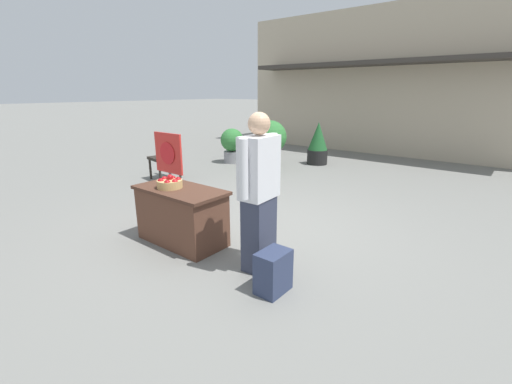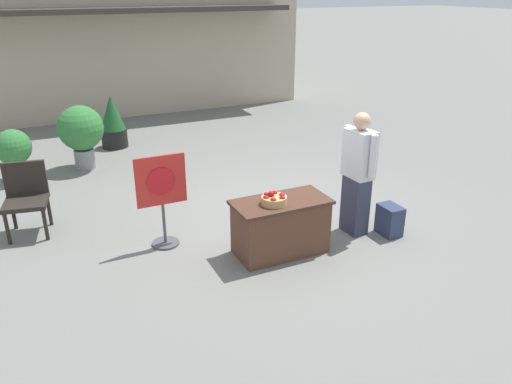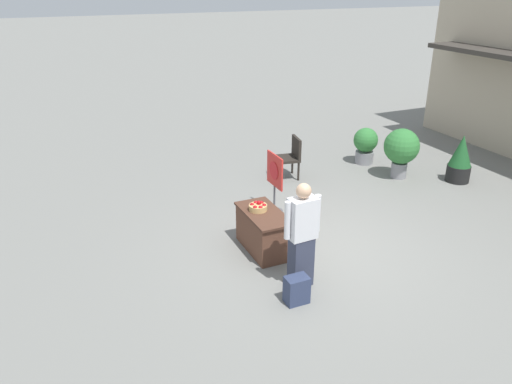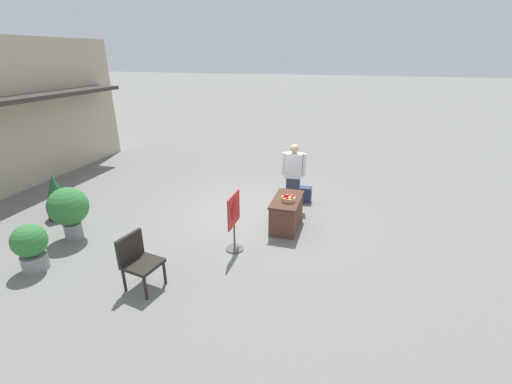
{
  "view_description": "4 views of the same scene",
  "coord_description": "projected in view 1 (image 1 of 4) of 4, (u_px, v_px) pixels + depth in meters",
  "views": [
    {
      "loc": [
        2.89,
        -3.43,
        1.88
      ],
      "look_at": [
        0.2,
        -0.05,
        0.6
      ],
      "focal_mm": 24.0,
      "sensor_mm": 36.0,
      "label": 1
    },
    {
      "loc": [
        -3.09,
        -5.8,
        3.19
      ],
      "look_at": [
        -0.65,
        -0.65,
        0.81
      ],
      "focal_mm": 35.0,
      "sensor_mm": 36.0,
      "label": 2
    },
    {
      "loc": [
        6.51,
        -4.04,
        4.4
      ],
      "look_at": [
        -0.61,
        -0.88,
        1.02
      ],
      "focal_mm": 35.0,
      "sensor_mm": 36.0,
      "label": 3
    },
    {
      "loc": [
        -7.45,
        -2.11,
        3.79
      ],
      "look_at": [
        -0.45,
        -0.11,
        0.82
      ],
      "focal_mm": 24.0,
      "sensor_mm": 36.0,
      "label": 4
    }
  ],
  "objects": [
    {
      "name": "ground_plane",
      "position": [
        247.0,
        229.0,
        4.84
      ],
      "size": [
        120.0,
        120.0,
        0.0
      ],
      "primitive_type": "plane",
      "color": "slate"
    },
    {
      "name": "storefront_building",
      "position": [
        409.0,
        83.0,
        11.46
      ],
      "size": [
        9.69,
        5.1,
        4.25
      ],
      "color": "#B7A88E",
      "rests_on": "ground_plane"
    },
    {
      "name": "display_table",
      "position": [
        182.0,
        215.0,
        4.35
      ],
      "size": [
        1.21,
        0.61,
        0.72
      ],
      "color": "brown",
      "rests_on": "ground_plane"
    },
    {
      "name": "apple_basket",
      "position": [
        170.0,
        183.0,
        4.27
      ],
      "size": [
        0.31,
        0.31,
        0.16
      ],
      "color": "tan",
      "rests_on": "display_table"
    },
    {
      "name": "person_visitor",
      "position": [
        259.0,
        193.0,
        3.55
      ],
      "size": [
        0.29,
        0.61,
        1.69
      ],
      "rotation": [
        0.0,
        0.0,
        -3.08
      ],
      "color": "#33384C",
      "rests_on": "ground_plane"
    },
    {
      "name": "backpack",
      "position": [
        273.0,
        272.0,
        3.29
      ],
      "size": [
        0.24,
        0.34,
        0.42
      ],
      "color": "#2D3856",
      "rests_on": "ground_plane"
    },
    {
      "name": "poster_board",
      "position": [
        169.0,
        166.0,
        5.64
      ],
      "size": [
        0.65,
        0.36,
        1.23
      ],
      "rotation": [
        0.0,
        0.0,
        -1.57
      ],
      "color": "#4C4C51",
      "rests_on": "ground_plane"
    },
    {
      "name": "patio_chair",
      "position": [
        168.0,
        154.0,
        7.51
      ],
      "size": [
        0.64,
        0.64,
        0.98
      ],
      "rotation": [
        0.0,
        0.0,
        4.53
      ],
      "color": "#28231E",
      "rests_on": "ground_plane"
    },
    {
      "name": "potted_plant_near_left",
      "position": [
        232.0,
        144.0,
        9.23
      ],
      "size": [
        0.61,
        0.61,
        0.92
      ],
      "color": "gray",
      "rests_on": "ground_plane"
    },
    {
      "name": "potted_plant_near_right",
      "position": [
        270.0,
        139.0,
        8.6
      ],
      "size": [
        0.82,
        0.82,
        1.18
      ],
      "color": "gray",
      "rests_on": "ground_plane"
    },
    {
      "name": "potted_plant_far_left",
      "position": [
        318.0,
        144.0,
        9.03
      ],
      "size": [
        0.54,
        0.54,
        1.11
      ],
      "color": "black",
      "rests_on": "ground_plane"
    }
  ]
}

